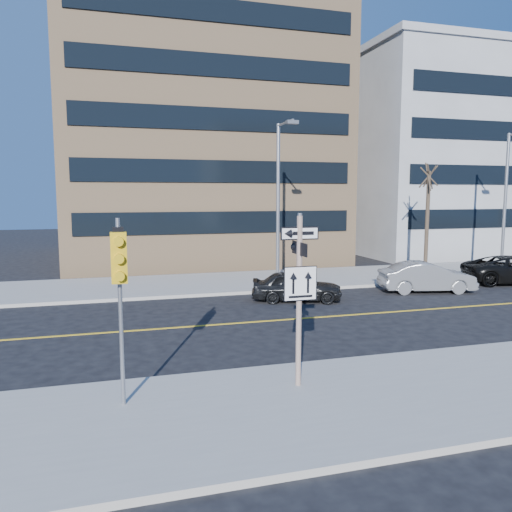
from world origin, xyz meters
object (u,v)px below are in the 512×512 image
object	(u,v)px
sign_pole	(299,290)
traffic_signal	(119,273)
parked_car_a	(297,286)
streetlight_b	(509,193)
streetlight_a	(280,192)
parked_car_b	(427,277)
street_tree_west	(429,179)

from	to	relation	value
sign_pole	traffic_signal	bearing A→B (deg)	-177.89
sign_pole	parked_car_a	size ratio (longest dim) A/B	1.04
parked_car_a	sign_pole	bearing A→B (deg)	176.81
sign_pole	traffic_signal	xyz separation A→B (m)	(-4.00, -0.15, 0.59)
traffic_signal	streetlight_b	distance (m)	25.83
traffic_signal	parked_car_a	world-z (taller)	traffic_signal
parked_car_a	streetlight_a	distance (m)	5.57
traffic_signal	parked_car_a	bearing A→B (deg)	52.03
traffic_signal	parked_car_a	size ratio (longest dim) A/B	1.02
parked_car_b	streetlight_b	bearing A→B (deg)	-52.82
sign_pole	streetlight_a	size ratio (longest dim) A/B	0.51
parked_car_a	streetlight_b	xyz separation A→B (m)	(14.46, 3.75, 4.09)
parked_car_b	street_tree_west	world-z (taller)	street_tree_west
sign_pole	street_tree_west	xyz separation A→B (m)	(13.00, 13.81, 3.09)
traffic_signal	streetlight_b	size ratio (longest dim) A/B	0.50
sign_pole	street_tree_west	distance (m)	19.22
traffic_signal	parked_car_b	size ratio (longest dim) A/B	0.91
streetlight_b	street_tree_west	size ratio (longest dim) A/B	1.26
sign_pole	parked_car_b	bearing A→B (deg)	43.46
parked_car_b	streetlight_b	size ratio (longest dim) A/B	0.55
traffic_signal	street_tree_west	world-z (taller)	street_tree_west
streetlight_a	street_tree_west	distance (m)	9.05
sign_pole	streetlight_a	world-z (taller)	streetlight_a
parked_car_b	street_tree_west	xyz separation A→B (m)	(2.78, 4.12, 4.80)
traffic_signal	streetlight_a	size ratio (longest dim) A/B	0.50
traffic_signal	parked_car_b	xyz separation A→B (m)	(14.22, 9.84, -2.30)
sign_pole	traffic_signal	world-z (taller)	sign_pole
streetlight_a	street_tree_west	xyz separation A→B (m)	(9.00, 0.54, 0.77)
parked_car_b	street_tree_west	size ratio (longest dim) A/B	0.69
sign_pole	parked_car_a	distance (m)	10.31
streetlight_b	streetlight_a	bearing A→B (deg)	180.00
traffic_signal	streetlight_b	xyz separation A→B (m)	(22.00, 13.42, 1.73)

